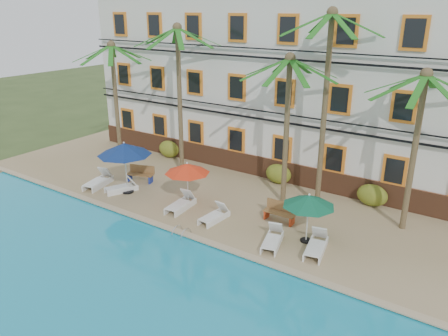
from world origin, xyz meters
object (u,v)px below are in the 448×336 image
Objects in this scene: palm_c at (288,108)px; lounger_b at (122,187)px; palm_d at (326,86)px; bench_left at (141,173)px; pool_ladder at (182,235)px; umbrella_red at (187,169)px; palm_b at (179,81)px; bench_right at (280,212)px; umbrella_blue at (124,149)px; palm_e at (418,128)px; lounger_d at (215,215)px; lounger_a at (99,181)px; umbrella_green at (309,201)px; lounger_f at (316,245)px; lounger_c at (181,203)px; palm_a at (115,84)px; lounger_e at (273,239)px.

palm_c is 9.64m from lounger_b.
palm_d is at bearing 25.27° from lounger_b.
bench_left is 2.11× the size of pool_ladder.
palm_b is at bearing 133.35° from umbrella_red.
umbrella_red is (-5.32, -3.61, -4.00)m from palm_d.
bench_right is (7.60, -2.20, -4.98)m from palm_b.
umbrella_blue is 3.77× the size of pool_ladder.
palm_e reaches higher than lounger_d.
lounger_a is at bearing -172.07° from umbrella_blue.
umbrella_red is (2.98, -3.16, -3.56)m from palm_b.
palm_d is at bearing 106.24° from umbrella_green.
umbrella_red is 3.65m from pool_ladder.
lounger_f is 1.25× the size of bench_left.
lounger_c is at bearing -135.85° from palm_c.
lounger_d is (-7.34, -4.10, -4.35)m from palm_e.
lounger_f is 1.31× the size of bench_right.
palm_a is 4.70× the size of bench_left.
pool_ladder is at bearing -29.94° from palm_a.
lounger_a is 7.67m from lounger_d.
palm_c reaches higher than lounger_f.
bench_left is (3.83, -2.08, -4.35)m from palm_a.
palm_e is 16.19m from lounger_a.
umbrella_red is at bearing -168.31° from bench_right.
lounger_e is at bearing -3.26° from umbrella_blue.
palm_d is 4.95× the size of lounger_e.
lounger_f is at bearing -20.66° from palm_b.
bench_left is at bearing 167.92° from umbrella_red.
umbrella_green is at bearing 28.30° from pool_ladder.
palm_b is 11.42× the size of pool_ladder.
lounger_e is 9.71m from bench_left.
palm_b reaches higher than bench_right.
palm_b is 5.66× the size of bench_right.
palm_e is at bearing 10.52° from bench_left.
lounger_b is 6.03m from lounger_d.
palm_d is 5.39× the size of lounger_d.
palm_c is at bearing -1.63° from palm_b.
palm_e is at bearing 1.46° from palm_a.
umbrella_blue is 2.88m from lounger_a.
palm_a is 4.10× the size of lounger_b.
umbrella_blue is 3.68m from umbrella_red.
palm_e is (17.41, 0.44, -0.21)m from palm_a.
umbrella_green is (9.99, 0.55, -0.53)m from umbrella_blue.
palm_a is 3.86× the size of lounger_c.
bench_left is (-13.57, -2.52, -4.14)m from palm_e.
lounger_c is (3.65, 0.02, -2.11)m from umbrella_blue.
palm_b is 1.21× the size of palm_e.
palm_d is 5.90× the size of bench_left.
palm_a reaches higher than umbrella_green.
palm_c reaches higher than lounger_e.
palm_b is at bearing 76.59° from lounger_b.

